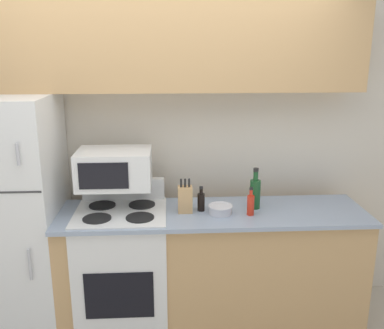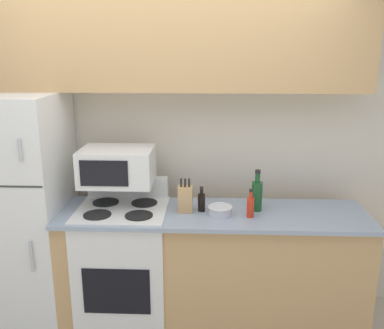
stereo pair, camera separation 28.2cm
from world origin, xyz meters
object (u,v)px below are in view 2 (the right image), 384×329
at_px(knife_block, 185,199).
at_px(bowl, 220,210).
at_px(refrigerator, 20,211).
at_px(bottle_soy_sauce, 202,202).
at_px(microwave, 117,166).
at_px(bottle_wine_green, 257,195).
at_px(bottle_hot_sauce, 250,206).
at_px(stove, 124,266).

xyz_separation_m(knife_block, bowl, (0.24, -0.05, -0.06)).
relative_size(refrigerator, bottle_soy_sauce, 9.73).
height_order(microwave, bowl, microwave).
bearing_deg(bottle_wine_green, bottle_hot_sauce, -113.43).
height_order(bowl, bottle_hot_sauce, bottle_hot_sauce).
bearing_deg(microwave, bottle_wine_green, -2.57).
relative_size(microwave, bowl, 2.96).
xyz_separation_m(refrigerator, bottle_soy_sauce, (1.36, -0.07, 0.13)).
distance_m(bowl, bottle_wine_green, 0.29).
height_order(refrigerator, stove, refrigerator).
distance_m(knife_block, bottle_wine_green, 0.51).
relative_size(refrigerator, stove, 1.59).
xyz_separation_m(refrigerator, bowl, (1.49, -0.14, 0.09)).
xyz_separation_m(refrigerator, bottle_wine_green, (1.75, -0.04, 0.17)).
relative_size(stove, bottle_wine_green, 3.67).
bearing_deg(microwave, bottle_hot_sauce, -10.39).
relative_size(stove, microwave, 2.15).
distance_m(bottle_hot_sauce, bottle_soy_sauce, 0.35).
relative_size(knife_block, bowl, 1.43).
bearing_deg(knife_block, bottle_wine_green, 5.37).
relative_size(bottle_soy_sauce, bottle_wine_green, 0.60).
bearing_deg(microwave, bowl, -10.71).
height_order(refrigerator, bottle_hot_sauce, refrigerator).
distance_m(microwave, bottle_wine_green, 1.02).
bearing_deg(refrigerator, knife_block, -4.20).
xyz_separation_m(refrigerator, knife_block, (1.24, -0.09, 0.15)).
height_order(refrigerator, knife_block, refrigerator).
xyz_separation_m(refrigerator, stove, (0.79, -0.08, -0.39)).
relative_size(bowl, bottle_hot_sauce, 0.87).
xyz_separation_m(knife_block, bottle_hot_sauce, (0.45, -0.08, -0.02)).
xyz_separation_m(stove, bottle_soy_sauce, (0.57, 0.01, 0.52)).
distance_m(stove, bottle_soy_sauce, 0.77).
distance_m(microwave, bottle_soy_sauce, 0.66).
height_order(knife_block, bowl, knife_block).
bearing_deg(bottle_wine_green, bottle_soy_sauce, -175.73).
bearing_deg(bottle_hot_sauce, bottle_wine_green, 66.57).
bearing_deg(bowl, microwave, 169.29).
xyz_separation_m(stove, bottle_wine_green, (0.96, 0.04, 0.56)).
bearing_deg(refrigerator, stove, -6.10).
bearing_deg(refrigerator, bottle_soy_sauce, -3.07).
height_order(stove, bowl, stove).
bearing_deg(knife_block, bowl, -10.93).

